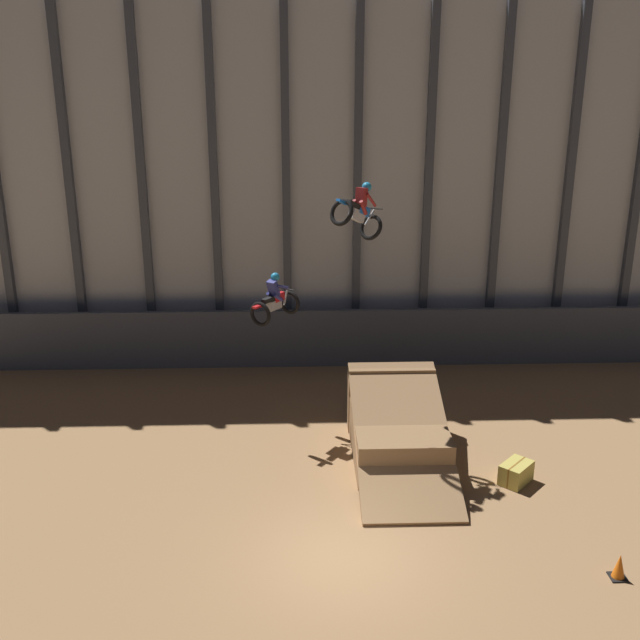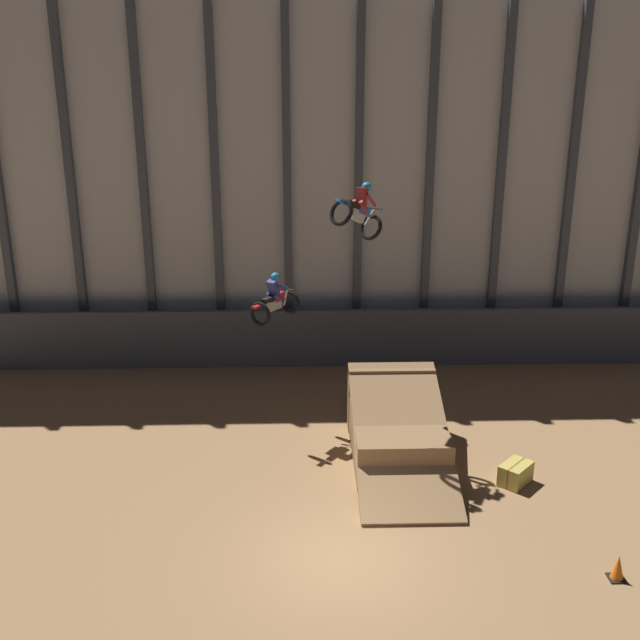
# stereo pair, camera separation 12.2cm
# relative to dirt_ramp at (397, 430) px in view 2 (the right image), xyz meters

# --- Properties ---
(ground_plane) EXTENTS (60.00, 60.00, 0.00)m
(ground_plane) POSITION_rel_dirt_ramp_xyz_m (-1.85, -4.82, -0.73)
(ground_plane) COLOR #9E754C
(arena_back_wall) EXTENTS (32.00, 0.40, 12.63)m
(arena_back_wall) POSITION_rel_dirt_ramp_xyz_m (-1.85, 7.82, 5.58)
(arena_back_wall) COLOR silver
(arena_back_wall) RESTS_ON ground_plane
(lower_barrier) EXTENTS (31.36, 0.20, 2.15)m
(lower_barrier) POSITION_rel_dirt_ramp_xyz_m (-1.85, 6.74, 0.34)
(lower_barrier) COLOR #474C56
(lower_barrier) RESTS_ON ground_plane
(dirt_ramp) EXTENTS (2.57, 5.44, 2.20)m
(dirt_ramp) POSITION_rel_dirt_ramp_xyz_m (0.00, 0.00, 0.00)
(dirt_ramp) COLOR #966F48
(dirt_ramp) RESTS_ON ground_plane
(rider_bike_left_air) EXTENTS (1.48, 1.65, 1.44)m
(rider_bike_left_air) POSITION_rel_dirt_ramp_xyz_m (-3.44, 1.95, 3.26)
(rider_bike_left_air) COLOR black
(rider_bike_right_air) EXTENTS (1.68, 1.72, 1.67)m
(rider_bike_right_air) POSITION_rel_dirt_ramp_xyz_m (-1.11, 0.90, 6.05)
(rider_bike_right_air) COLOR black
(traffic_cone_near_ramp) EXTENTS (0.36, 0.36, 0.58)m
(traffic_cone_near_ramp) POSITION_rel_dirt_ramp_xyz_m (4.06, -5.69, -0.45)
(traffic_cone_near_ramp) COLOR black
(traffic_cone_near_ramp) RESTS_ON ground_plane
(hay_bale_trackside) EXTENTS (1.05, 1.07, 0.57)m
(hay_bale_trackside) POSITION_rel_dirt_ramp_xyz_m (2.96, -1.71, -0.45)
(hay_bale_trackside) COLOR #CCB751
(hay_bale_trackside) RESTS_ON ground_plane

